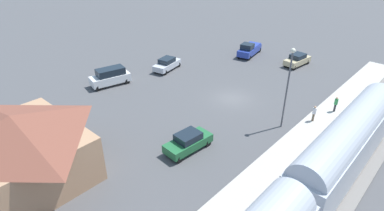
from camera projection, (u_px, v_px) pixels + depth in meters
ground_plane at (232, 99)px, 37.10m from camera, size 200.00×200.00×0.00m
railway_track at (358, 145)px, 28.80m from camera, size 4.80×70.00×0.30m
platform at (315, 129)px, 31.13m from camera, size 3.20×46.00×0.30m
passenger_train at (296, 205)px, 18.86m from camera, size 2.93×33.21×4.98m
station_building at (19, 147)px, 23.75m from camera, size 10.34×9.09×5.70m
pedestrian_on_platform at (314, 112)px, 31.68m from camera, size 0.36×0.36×1.71m
pedestrian_waiting_far at (336, 103)px, 33.39m from camera, size 0.36×0.36×1.71m
pickup_blue at (249, 49)px, 49.59m from camera, size 2.94×5.67×2.14m
sedan_green at (188, 142)px, 27.95m from camera, size 2.20×4.64×1.74m
suv_white at (110, 76)px, 39.92m from camera, size 3.08×5.23×2.22m
sedan_silver at (167, 64)px, 44.43m from camera, size 2.70×4.78×1.74m
sedan_tan at (297, 60)px, 45.94m from camera, size 2.32×4.68×1.74m
light_pole_near_platform at (288, 80)px, 29.32m from camera, size 0.44×0.44×8.16m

